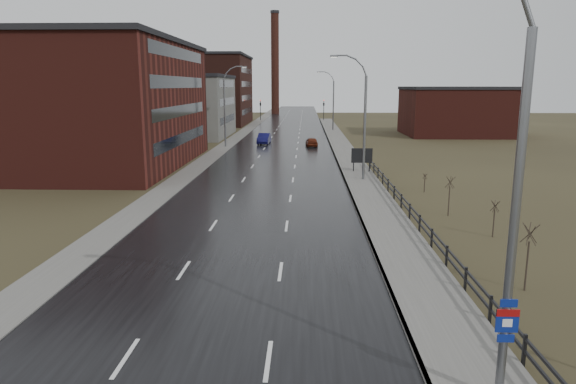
# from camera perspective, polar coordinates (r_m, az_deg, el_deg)

# --- Properties ---
(road) EXTENTS (14.00, 300.00, 0.06)m
(road) POSITION_cam_1_polar(r_m,az_deg,el_deg) (71.47, -0.82, 4.81)
(road) COLOR black
(road) RESTS_ON ground
(sidewalk_right) EXTENTS (3.20, 180.00, 0.18)m
(sidewalk_right) POSITION_cam_1_polar(r_m,az_deg,el_deg) (46.94, 8.23, 1.11)
(sidewalk_right) COLOR #595651
(sidewalk_right) RESTS_ON ground
(curb_right) EXTENTS (0.16, 180.00, 0.18)m
(curb_right) POSITION_cam_1_polar(r_m,az_deg,el_deg) (46.80, 6.38, 1.13)
(curb_right) COLOR slate
(curb_right) RESTS_ON ground
(sidewalk_left) EXTENTS (2.40, 260.00, 0.12)m
(sidewalk_left) POSITION_cam_1_polar(r_m,az_deg,el_deg) (72.33, -7.35, 4.82)
(sidewalk_left) COLOR #595651
(sidewalk_left) RESTS_ON ground
(warehouse_near) EXTENTS (22.44, 28.56, 13.50)m
(warehouse_near) POSITION_cam_1_polar(r_m,az_deg,el_deg) (61.01, -21.95, 9.13)
(warehouse_near) COLOR #471914
(warehouse_near) RESTS_ON ground
(warehouse_mid) EXTENTS (16.32, 20.40, 10.50)m
(warehouse_mid) POSITION_cam_1_polar(r_m,az_deg,el_deg) (91.48, -11.76, 9.37)
(warehouse_mid) COLOR slate
(warehouse_mid) RESTS_ON ground
(warehouse_far) EXTENTS (26.52, 24.48, 15.50)m
(warehouse_far) POSITION_cam_1_polar(r_m,az_deg,el_deg) (121.78, -10.79, 11.11)
(warehouse_far) COLOR #331611
(warehouse_far) RESTS_ON ground
(building_right) EXTENTS (18.36, 16.32, 8.50)m
(building_right) POSITION_cam_1_polar(r_m,az_deg,el_deg) (96.78, 18.27, 8.55)
(building_right) COLOR #471914
(building_right) RESTS_ON ground
(smokestack) EXTENTS (2.70, 2.70, 30.70)m
(smokestack) POSITION_cam_1_polar(r_m,az_deg,el_deg) (161.29, -1.45, 14.16)
(smokestack) COLOR #331611
(smokestack) RESTS_ON ground
(streetlight_main) EXTENTS (3.91, 0.29, 12.11)m
(streetlight_main) POSITION_cam_1_polar(r_m,az_deg,el_deg) (14.05, 22.91, 0.23)
(streetlight_main) COLOR slate
(streetlight_main) RESTS_ON ground
(streetlight_right_mid) EXTENTS (3.36, 0.28, 11.35)m
(streetlight_right_mid) POSITION_cam_1_polar(r_m,az_deg,el_deg) (47.23, 8.19, 8.21)
(streetlight_right_mid) COLOR slate
(streetlight_right_mid) RESTS_ON ground
(streetlight_left) EXTENTS (3.36, 0.28, 11.35)m
(streetlight_left) POSITION_cam_1_polar(r_m,az_deg,el_deg) (73.77, -6.83, 9.47)
(streetlight_left) COLOR slate
(streetlight_left) RESTS_ON ground
(streetlight_right_far) EXTENTS (3.36, 0.28, 11.35)m
(streetlight_right_far) POSITION_cam_1_polar(r_m,az_deg,el_deg) (101.04, 4.90, 10.09)
(streetlight_right_far) COLOR slate
(streetlight_right_far) RESTS_ON ground
(guardrail) EXTENTS (0.10, 53.05, 1.10)m
(guardrail) POSITION_cam_1_polar(r_m,az_deg,el_deg) (31.01, 14.70, -3.48)
(guardrail) COLOR black
(guardrail) RESTS_ON ground
(shrub_c) EXTENTS (0.70, 0.74, 2.97)m
(shrub_c) POSITION_cam_1_polar(r_m,az_deg,el_deg) (24.17, 25.10, -6.39)
(shrub_c) COLOR #382D23
(shrub_c) RESTS_ON ground
(shrub_d) EXTENTS (0.52, 0.55, 2.17)m
(shrub_d) POSITION_cam_1_polar(r_m,az_deg,el_deg) (31.95, 21.92, -2.68)
(shrub_d) COLOR #382D23
(shrub_d) RESTS_ON ground
(shrub_e) EXTENTS (0.64, 0.67, 2.71)m
(shrub_e) POSITION_cam_1_polar(r_m,az_deg,el_deg) (36.10, 17.49, -0.32)
(shrub_e) COLOR #382D23
(shrub_e) RESTS_ON ground
(shrub_f) EXTENTS (0.39, 0.41, 1.60)m
(shrub_f) POSITION_cam_1_polar(r_m,az_deg,el_deg) (43.71, 14.94, 1.06)
(shrub_f) COLOR #382D23
(shrub_f) RESTS_ON ground
(billboard) EXTENTS (2.10, 0.17, 2.52)m
(billboard) POSITION_cam_1_polar(r_m,az_deg,el_deg) (52.02, 8.20, 3.94)
(billboard) COLOR black
(billboard) RESTS_ON ground
(traffic_light_left) EXTENTS (0.58, 2.73, 5.30)m
(traffic_light_left) POSITION_cam_1_polar(r_m,az_deg,el_deg) (131.43, -3.09, 9.95)
(traffic_light_left) COLOR black
(traffic_light_left) RESTS_ON ground
(traffic_light_right) EXTENTS (0.58, 2.73, 5.30)m
(traffic_light_right) POSITION_cam_1_polar(r_m,az_deg,el_deg) (131.01, 4.00, 9.93)
(traffic_light_right) COLOR black
(traffic_light_right) RESTS_ON ground
(car_near) EXTENTS (1.90, 4.87, 1.58)m
(car_near) POSITION_cam_1_polar(r_m,az_deg,el_deg) (77.74, -2.67, 5.92)
(car_near) COLOR #0E0D43
(car_near) RESTS_ON ground
(car_far) EXTENTS (1.87, 4.05, 1.34)m
(car_far) POSITION_cam_1_polar(r_m,az_deg,el_deg) (74.18, 2.65, 5.55)
(car_far) COLOR #561D0E
(car_far) RESTS_ON ground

